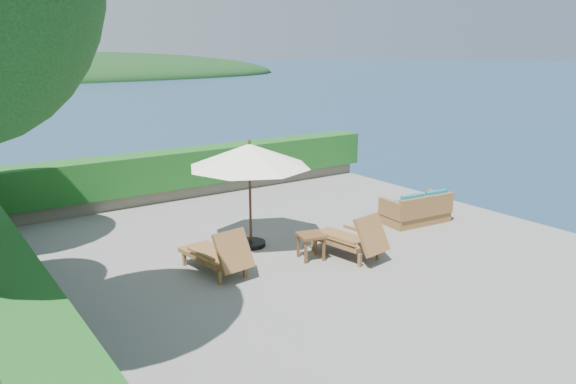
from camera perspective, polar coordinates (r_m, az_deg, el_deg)
ground at (r=11.78m, az=1.03°, el=-6.19°), size 12.00×12.00×0.00m
foundation at (r=12.41m, az=0.99°, el=-12.91°), size 12.00×12.00×3.00m
ocean at (r=13.14m, az=0.96°, el=-18.53°), size 600.00×600.00×0.00m
offshore_island at (r=152.39m, az=-23.22°, el=10.62°), size 126.00×57.60×12.60m
planter_wall_far at (r=16.39m, az=-10.48°, el=0.18°), size 12.00×0.60×0.36m
planter_wall_left at (r=9.82m, az=-27.13°, el=-11.13°), size 0.60×12.00×0.36m
hedge_far at (r=16.24m, az=-10.59°, el=2.47°), size 12.40×0.90×1.00m
patio_umbrella at (r=11.68m, az=-3.94°, el=3.61°), size 2.69×2.69×2.32m
lounge_left at (r=10.71m, az=-7.13°, el=-6.22°), size 0.85×1.70×0.94m
lounge_right at (r=11.50m, az=6.43°, el=-4.67°), size 0.94×1.77×0.97m
side_table at (r=11.32m, az=2.35°, el=-4.74°), size 0.60×0.60×0.53m
wicker_loveseat at (r=14.01m, az=12.96°, el=-1.83°), size 1.72×0.98×0.81m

